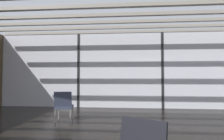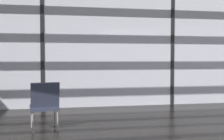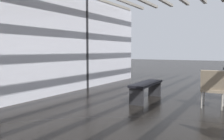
# 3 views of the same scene
# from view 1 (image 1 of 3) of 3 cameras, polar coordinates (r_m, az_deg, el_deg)

# --- Properties ---
(glass_curtain_wall) EXTENTS (14.00, 0.08, 3.12)m
(glass_curtain_wall) POSITION_cam_1_polar(r_m,az_deg,el_deg) (7.15, 16.79, 0.01)
(glass_curtain_wall) COLOR silver
(glass_curtain_wall) RESTS_ON ground
(window_mullion_0) EXTENTS (0.10, 0.12, 3.12)m
(window_mullion_0) POSITION_cam_1_polar(r_m,az_deg,el_deg) (7.25, -11.32, -0.07)
(window_mullion_0) COLOR black
(window_mullion_0) RESTS_ON ground
(window_mullion_1) EXTENTS (0.10, 0.12, 3.12)m
(window_mullion_1) POSITION_cam_1_polar(r_m,az_deg,el_deg) (7.15, 16.79, 0.01)
(window_mullion_1) COLOR black
(window_mullion_1) RESTS_ON ground
(parked_airplane) EXTENTS (12.43, 4.37, 4.37)m
(parked_airplane) POSITION_cam_1_polar(r_m,az_deg,el_deg) (11.96, 13.20, 2.17)
(parked_airplane) COLOR silver
(parked_airplane) RESTS_ON ground
(lounge_chair_3) EXTENTS (0.56, 0.60, 0.87)m
(lounge_chair_3) POSITION_cam_1_polar(r_m,az_deg,el_deg) (5.11, -16.14, -11.18)
(lounge_chair_3) COLOR #33384C
(lounge_chair_3) RESTS_ON ground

